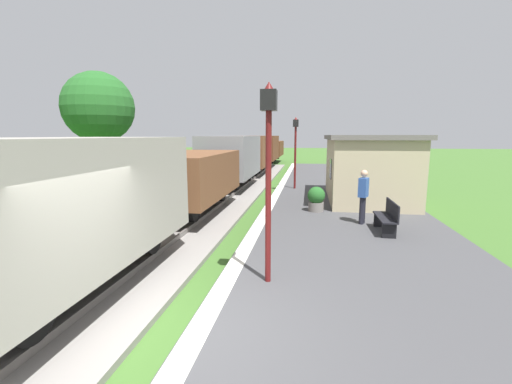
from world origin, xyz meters
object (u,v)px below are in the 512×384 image
object	(u,v)px
station_hut	(367,167)
lamp_post_far	(295,140)
person_waiting	(363,195)
tree_trackside_far	(98,108)
lamp_post_near	(269,148)
bench_near_hut	(388,216)
bench_down_platform	(350,178)
freight_train	(242,158)
potted_planter	(316,199)

from	to	relation	value
station_hut	lamp_post_far	world-z (taller)	lamp_post_far
station_hut	person_waiting	bearing A→B (deg)	-100.26
tree_trackside_far	lamp_post_near	bearing A→B (deg)	-46.06
person_waiting	lamp_post_far	size ratio (longest dim) A/B	0.46
bench_near_hut	person_waiting	distance (m)	1.18
station_hut	bench_near_hut	world-z (taller)	station_hut
station_hut	bench_down_platform	bearing A→B (deg)	93.09
freight_train	person_waiting	xyz separation A→B (m)	(6.02, -10.77, -0.41)
freight_train	bench_down_platform	xyz separation A→B (m)	(6.58, -2.46, -0.88)
bench_down_platform	potted_planter	size ratio (longest dim) A/B	1.64
bench_down_platform	freight_train	bearing A→B (deg)	159.49
lamp_post_far	person_waiting	bearing A→B (deg)	-70.88
station_hut	potted_planter	distance (m)	3.61
freight_train	bench_near_hut	distance (m)	13.45
bench_down_platform	person_waiting	distance (m)	8.34
person_waiting	lamp_post_far	xyz separation A→B (m)	(-2.43, 7.01, 1.62)
freight_train	potted_planter	distance (m)	10.30
station_hut	person_waiting	size ratio (longest dim) A/B	3.39
bench_near_hut	bench_down_platform	size ratio (longest dim) A/B	1.00
freight_train	potted_planter	world-z (taller)	freight_train
freight_train	lamp_post_far	world-z (taller)	lamp_post_far
lamp_post_far	tree_trackside_far	size ratio (longest dim) A/B	0.59
station_hut	lamp_post_near	xyz separation A→B (m)	(-3.21, -9.10, 1.15)
lamp_post_near	tree_trackside_far	size ratio (longest dim) A/B	0.59
freight_train	bench_down_platform	distance (m)	7.08
person_waiting	tree_trackside_far	distance (m)	14.11
potted_planter	lamp_post_near	bearing A→B (deg)	-99.07
freight_train	person_waiting	bearing A→B (deg)	-60.81
tree_trackside_far	person_waiting	bearing A→B (deg)	-24.39
person_waiting	bench_down_platform	bearing A→B (deg)	-70.55
person_waiting	potted_planter	xyz separation A→B (m)	(-1.41, 1.60, -0.46)
lamp_post_near	lamp_post_far	distance (m)	11.79
lamp_post_near	station_hut	bearing A→B (deg)	70.56
potted_planter	lamp_post_far	bearing A→B (deg)	100.66
potted_planter	lamp_post_far	xyz separation A→B (m)	(-1.02, 5.41, 2.08)
potted_planter	lamp_post_near	world-z (taller)	lamp_post_near
person_waiting	freight_train	bearing A→B (deg)	-37.46
freight_train	lamp_post_far	bearing A→B (deg)	-46.36
freight_train	bench_near_hut	bearing A→B (deg)	-60.63
person_waiting	lamp_post_near	size ratio (longest dim) A/B	0.46
bench_near_hut	lamp_post_far	size ratio (longest dim) A/B	0.41
freight_train	bench_down_platform	world-z (taller)	freight_train
person_waiting	lamp_post_far	distance (m)	7.59
freight_train	lamp_post_near	size ratio (longest dim) A/B	10.59
freight_train	person_waiting	distance (m)	12.35
bench_down_platform	lamp_post_far	bearing A→B (deg)	-156.54
potted_planter	lamp_post_near	distance (m)	6.79
bench_near_hut	tree_trackside_far	size ratio (longest dim) A/B	0.24
bench_down_platform	potted_planter	xyz separation A→B (m)	(-1.98, -6.71, 0.00)
bench_near_hut	lamp_post_near	distance (m)	5.31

